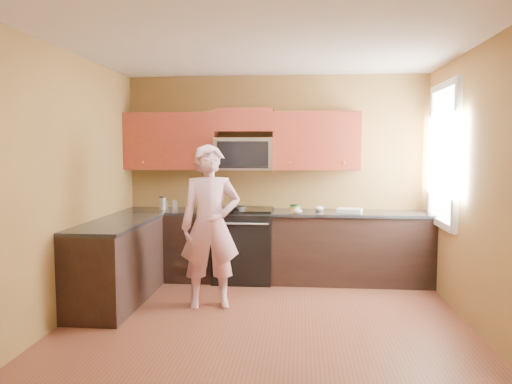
# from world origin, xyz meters

# --- Properties ---
(floor) EXTENTS (4.00, 4.00, 0.00)m
(floor) POSITION_xyz_m (0.00, 0.00, 0.00)
(floor) COLOR brown
(floor) RESTS_ON ground
(ceiling) EXTENTS (4.00, 4.00, 0.00)m
(ceiling) POSITION_xyz_m (0.00, 0.00, 2.70)
(ceiling) COLOR white
(ceiling) RESTS_ON ground
(wall_back) EXTENTS (4.00, 0.00, 4.00)m
(wall_back) POSITION_xyz_m (0.00, 2.00, 1.35)
(wall_back) COLOR brown
(wall_back) RESTS_ON ground
(wall_front) EXTENTS (4.00, 0.00, 4.00)m
(wall_front) POSITION_xyz_m (0.00, -2.00, 1.35)
(wall_front) COLOR brown
(wall_front) RESTS_ON ground
(wall_left) EXTENTS (0.00, 4.00, 4.00)m
(wall_left) POSITION_xyz_m (-2.00, 0.00, 1.35)
(wall_left) COLOR brown
(wall_left) RESTS_ON ground
(wall_right) EXTENTS (0.00, 4.00, 4.00)m
(wall_right) POSITION_xyz_m (2.00, 0.00, 1.35)
(wall_right) COLOR brown
(wall_right) RESTS_ON ground
(cabinet_back_run) EXTENTS (4.00, 0.60, 0.88)m
(cabinet_back_run) POSITION_xyz_m (0.00, 1.70, 0.44)
(cabinet_back_run) COLOR black
(cabinet_back_run) RESTS_ON floor
(cabinet_left_run) EXTENTS (0.60, 1.60, 0.88)m
(cabinet_left_run) POSITION_xyz_m (-1.70, 0.60, 0.44)
(cabinet_left_run) COLOR black
(cabinet_left_run) RESTS_ON floor
(countertop_back) EXTENTS (4.00, 0.62, 0.04)m
(countertop_back) POSITION_xyz_m (0.00, 1.69, 0.90)
(countertop_back) COLOR black
(countertop_back) RESTS_ON cabinet_back_run
(countertop_left) EXTENTS (0.62, 1.60, 0.04)m
(countertop_left) POSITION_xyz_m (-1.69, 0.60, 0.90)
(countertop_left) COLOR black
(countertop_left) RESTS_ON cabinet_left_run
(stove) EXTENTS (0.76, 0.65, 0.95)m
(stove) POSITION_xyz_m (-0.40, 1.68, 0.47)
(stove) COLOR black
(stove) RESTS_ON floor
(microwave) EXTENTS (0.76, 0.40, 0.42)m
(microwave) POSITION_xyz_m (-0.40, 1.80, 1.45)
(microwave) COLOR silver
(microwave) RESTS_ON wall_back
(upper_cab_left) EXTENTS (1.22, 0.33, 0.75)m
(upper_cab_left) POSITION_xyz_m (-1.39, 1.83, 1.45)
(upper_cab_left) COLOR maroon
(upper_cab_left) RESTS_ON wall_back
(upper_cab_right) EXTENTS (1.12, 0.33, 0.75)m
(upper_cab_right) POSITION_xyz_m (0.54, 1.83, 1.45)
(upper_cab_right) COLOR maroon
(upper_cab_right) RESTS_ON wall_back
(upper_cab_over_mw) EXTENTS (0.76, 0.33, 0.30)m
(upper_cab_over_mw) POSITION_xyz_m (-0.40, 1.83, 2.10)
(upper_cab_over_mw) COLOR maroon
(upper_cab_over_mw) RESTS_ON wall_back
(window) EXTENTS (0.06, 1.06, 1.66)m
(window) POSITION_xyz_m (1.98, 1.20, 1.65)
(window) COLOR white
(window) RESTS_ON wall_right
(woman) EXTENTS (0.73, 0.57, 1.77)m
(woman) POSITION_xyz_m (-0.63, 0.58, 0.88)
(woman) COLOR pink
(woman) RESTS_ON floor
(frying_pan) EXTENTS (0.41, 0.55, 0.06)m
(frying_pan) POSITION_xyz_m (-0.48, 1.42, 0.95)
(frying_pan) COLOR black
(frying_pan) RESTS_ON stove
(butter_tub) EXTENTS (0.14, 0.14, 0.10)m
(butter_tub) POSITION_xyz_m (0.27, 1.71, 0.92)
(butter_tub) COLOR gold
(butter_tub) RESTS_ON countertop_back
(toast_slice) EXTENTS (0.13, 0.13, 0.01)m
(toast_slice) POSITION_xyz_m (0.26, 1.50, 0.93)
(toast_slice) COLOR #B27F47
(toast_slice) RESTS_ON countertop_back
(napkin_a) EXTENTS (0.14, 0.15, 0.06)m
(napkin_a) POSITION_xyz_m (0.31, 1.47, 0.95)
(napkin_a) COLOR silver
(napkin_a) RESTS_ON countertop_back
(napkin_b) EXTENTS (0.15, 0.16, 0.07)m
(napkin_b) POSITION_xyz_m (0.58, 1.74, 0.95)
(napkin_b) COLOR silver
(napkin_b) RESTS_ON countertop_back
(dish_towel) EXTENTS (0.35, 0.30, 0.05)m
(dish_towel) POSITION_xyz_m (0.96, 1.64, 0.95)
(dish_towel) COLOR silver
(dish_towel) RESTS_ON countertop_back
(travel_mug) EXTENTS (0.10, 0.10, 0.18)m
(travel_mug) POSITION_xyz_m (-1.49, 1.73, 0.92)
(travel_mug) COLOR silver
(travel_mug) RESTS_ON countertop_back
(glass_a) EXTENTS (0.09, 0.09, 0.12)m
(glass_a) POSITION_xyz_m (-1.33, 1.77, 0.98)
(glass_a) COLOR silver
(glass_a) RESTS_ON countertop_back
(glass_b) EXTENTS (0.07, 0.07, 0.12)m
(glass_b) POSITION_xyz_m (-1.45, 1.73, 0.98)
(glass_b) COLOR silver
(glass_b) RESTS_ON countertop_back
(glass_c) EXTENTS (0.09, 0.09, 0.12)m
(glass_c) POSITION_xyz_m (-0.74, 1.89, 0.98)
(glass_c) COLOR silver
(glass_c) RESTS_ON countertop_back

